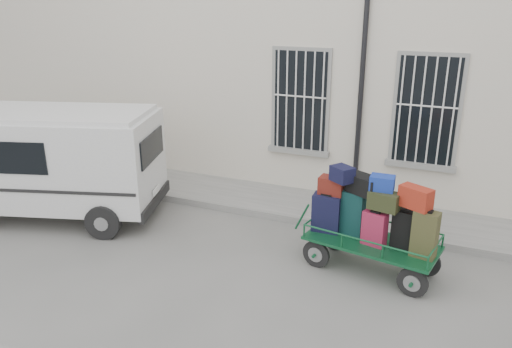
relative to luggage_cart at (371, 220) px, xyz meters
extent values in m
plane|color=#61615D|center=(-1.81, -0.10, -0.95)|extent=(80.00, 80.00, 0.00)
cube|color=beige|center=(-1.81, 5.40, 2.05)|extent=(24.00, 5.00, 6.00)
cylinder|color=black|center=(-0.86, 2.82, 1.85)|extent=(0.11, 0.11, 5.60)
cube|color=black|center=(-2.21, 2.88, 1.30)|extent=(1.20, 0.08, 2.20)
cube|color=gray|center=(-2.21, 2.86, 0.14)|extent=(1.45, 0.22, 0.12)
cube|color=black|center=(0.49, 2.88, 1.30)|extent=(1.20, 0.08, 2.20)
cube|color=gray|center=(0.49, 2.86, 0.14)|extent=(1.45, 0.22, 0.12)
cube|color=slate|center=(-1.81, 2.10, -0.87)|extent=(24.00, 1.70, 0.15)
cylinder|color=black|center=(-0.84, -0.24, -0.70)|extent=(0.49, 0.15, 0.49)
cylinder|color=gray|center=(-0.84, -0.24, -0.70)|extent=(0.28, 0.14, 0.27)
cylinder|color=black|center=(-0.71, 0.49, -0.70)|extent=(0.49, 0.15, 0.49)
cylinder|color=gray|center=(-0.71, 0.49, -0.70)|extent=(0.28, 0.14, 0.27)
cylinder|color=black|center=(0.80, -0.54, -0.70)|extent=(0.49, 0.15, 0.49)
cylinder|color=gray|center=(0.80, -0.54, -0.70)|extent=(0.28, 0.14, 0.27)
cylinder|color=black|center=(0.94, 0.20, -0.70)|extent=(0.49, 0.15, 0.49)
cylinder|color=gray|center=(0.94, 0.20, -0.70)|extent=(0.28, 0.14, 0.27)
cube|color=#12512C|center=(0.05, -0.02, -0.40)|extent=(2.31, 1.36, 0.05)
cylinder|color=#12512C|center=(-1.26, 0.22, -0.26)|extent=(0.29, 0.09, 0.55)
cube|color=black|center=(-0.78, 0.09, -0.04)|extent=(0.49, 0.30, 0.67)
cube|color=black|center=(-0.78, 0.09, 0.31)|extent=(0.21, 0.17, 0.03)
cube|color=#0D3030|center=(-0.34, 0.15, 0.01)|extent=(0.46, 0.33, 0.78)
cube|color=black|center=(-0.34, 0.15, 0.41)|extent=(0.19, 0.15, 0.03)
cube|color=maroon|center=(0.09, -0.12, -0.09)|extent=(0.43, 0.30, 0.58)
cube|color=black|center=(0.09, -0.12, 0.21)|extent=(0.17, 0.13, 0.03)
cube|color=black|center=(0.55, 0.00, -0.06)|extent=(0.41, 0.30, 0.64)
cube|color=black|center=(0.55, 0.00, 0.28)|extent=(0.17, 0.15, 0.03)
cube|color=#37381C|center=(0.88, -0.22, 0.00)|extent=(0.42, 0.31, 0.77)
cube|color=black|center=(0.88, -0.22, 0.40)|extent=(0.17, 0.15, 0.03)
cube|color=#581711|center=(-0.74, 0.18, 0.44)|extent=(0.44, 0.31, 0.30)
cube|color=black|center=(-0.17, 0.12, 0.56)|extent=(0.64, 0.54, 0.31)
cube|color=black|center=(0.20, -0.08, 0.41)|extent=(0.53, 0.38, 0.29)
cube|color=maroon|center=(0.68, -0.13, 0.56)|extent=(0.56, 0.44, 0.34)
cube|color=black|center=(-0.54, 0.05, 0.72)|extent=(0.45, 0.43, 0.26)
cube|color=#16399B|center=(0.13, 0.00, 0.68)|extent=(0.39, 0.27, 0.24)
cube|color=silver|center=(-6.63, -0.32, 0.35)|extent=(4.82, 3.15, 1.82)
cube|color=silver|center=(-6.63, -0.32, 1.30)|extent=(4.59, 2.95, 0.10)
cube|color=black|center=(-4.50, 0.34, 0.65)|extent=(0.46, 1.37, 0.56)
cube|color=black|center=(-4.51, 0.33, -0.51)|extent=(0.65, 1.82, 0.22)
cube|color=white|center=(-4.47, 0.34, -0.28)|extent=(0.15, 0.42, 0.12)
cylinder|color=black|center=(-8.31, 0.13, -0.60)|extent=(0.72, 0.42, 0.69)
cylinder|color=black|center=(-4.96, -0.78, -0.60)|extent=(0.72, 0.42, 0.69)
cylinder|color=black|center=(-5.51, 1.00, -0.60)|extent=(0.72, 0.42, 0.69)
camera|label=1|loc=(1.19, -7.71, 3.49)|focal=35.00mm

